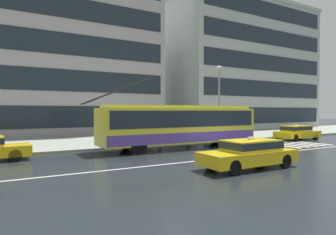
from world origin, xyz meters
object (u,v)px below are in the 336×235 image
at_px(pedestrian_waiting_by_pole, 184,121).
at_px(taxi_ahead_of_bus, 297,132).
at_px(street_lamp, 219,95).
at_px(pedestrian_approaching_curb, 189,120).
at_px(pedestrian_at_shelter, 145,121).
at_px(trolleybus, 181,125).
at_px(bus_shelter, 142,117).
at_px(taxi_oncoming_near, 249,152).
at_px(pedestrian_walking_past, 161,122).

bearing_deg(pedestrian_waiting_by_pole, taxi_ahead_of_bus, -23.01).
relative_size(taxi_ahead_of_bus, street_lamp, 0.67).
relative_size(pedestrian_approaching_curb, street_lamp, 0.33).
bearing_deg(pedestrian_at_shelter, taxi_ahead_of_bus, -13.80).
xyz_separation_m(trolleybus, pedestrian_waiting_by_pole, (2.60, 3.66, 0.12)).
relative_size(bus_shelter, street_lamp, 0.56).
distance_m(taxi_ahead_of_bus, pedestrian_approaching_curb, 10.00).
xyz_separation_m(trolleybus, pedestrian_approaching_curb, (2.42, 2.59, 0.23)).
height_order(pedestrian_approaching_curb, pedestrian_waiting_by_pole, pedestrian_approaching_curb).
bearing_deg(taxi_oncoming_near, pedestrian_waiting_by_pole, 72.00).
bearing_deg(pedestrian_walking_past, taxi_oncoming_near, -94.68).
distance_m(pedestrian_at_shelter, street_lamp, 7.31).
height_order(taxi_oncoming_near, pedestrian_walking_past, pedestrian_walking_past).
height_order(pedestrian_approaching_curb, street_lamp, street_lamp).
distance_m(taxi_ahead_of_bus, taxi_oncoming_near, 14.72).
height_order(pedestrian_waiting_by_pole, street_lamp, street_lamp).
bearing_deg(pedestrian_walking_past, taxi_ahead_of_bus, -13.94).
bearing_deg(bus_shelter, taxi_oncoming_near, -87.36).
distance_m(pedestrian_approaching_curb, pedestrian_walking_past, 2.59).
height_order(taxi_oncoming_near, bus_shelter, bus_shelter).
distance_m(taxi_oncoming_near, pedestrian_waiting_by_pole, 11.65).
bearing_deg(street_lamp, taxi_oncoming_near, -123.09).
bearing_deg(taxi_oncoming_near, trolleybus, 82.42).
bearing_deg(pedestrian_at_shelter, pedestrian_walking_past, -12.35).
bearing_deg(pedestrian_at_shelter, taxi_oncoming_near, -87.96).
bearing_deg(taxi_ahead_of_bus, pedestrian_waiting_by_pole, 156.99).
xyz_separation_m(pedestrian_walking_past, street_lamp, (5.79, 0.07, 2.19)).
xyz_separation_m(taxi_ahead_of_bus, pedestrian_at_shelter, (-13.28, 3.26, 1.07)).
relative_size(pedestrian_walking_past, street_lamp, 0.32).
bearing_deg(street_lamp, pedestrian_at_shelter, 178.46).
distance_m(bus_shelter, pedestrian_waiting_by_pole, 4.11).
xyz_separation_m(pedestrian_approaching_curb, pedestrian_walking_past, (-2.58, 0.11, -0.12)).
distance_m(taxi_ahead_of_bus, bus_shelter, 13.94).
height_order(taxi_ahead_of_bus, bus_shelter, bus_shelter).
height_order(pedestrian_at_shelter, pedestrian_waiting_by_pole, pedestrian_at_shelter).
bearing_deg(taxi_oncoming_near, street_lamp, 56.91).
bearing_deg(bus_shelter, trolleybus, -65.86).
height_order(pedestrian_walking_past, street_lamp, street_lamp).
height_order(pedestrian_walking_past, pedestrian_waiting_by_pole, pedestrian_walking_past).
distance_m(pedestrian_at_shelter, pedestrian_walking_past, 1.22).
xyz_separation_m(taxi_ahead_of_bus, bus_shelter, (-13.40, 3.59, 1.40)).
distance_m(taxi_oncoming_near, street_lamp, 12.54).
distance_m(pedestrian_approaching_curb, pedestrian_waiting_by_pole, 1.09).
distance_m(taxi_ahead_of_bus, pedestrian_waiting_by_pole, 10.18).
relative_size(taxi_oncoming_near, pedestrian_waiting_by_pole, 2.32).
relative_size(pedestrian_at_shelter, pedestrian_walking_past, 0.99).
xyz_separation_m(pedestrian_at_shelter, street_lamp, (6.98, -0.19, 2.15)).
height_order(pedestrian_at_shelter, pedestrian_approaching_curb, pedestrian_approaching_curb).
xyz_separation_m(trolleybus, pedestrian_at_shelter, (-1.35, 2.96, 0.15)).
bearing_deg(street_lamp, taxi_ahead_of_bus, -26.02).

